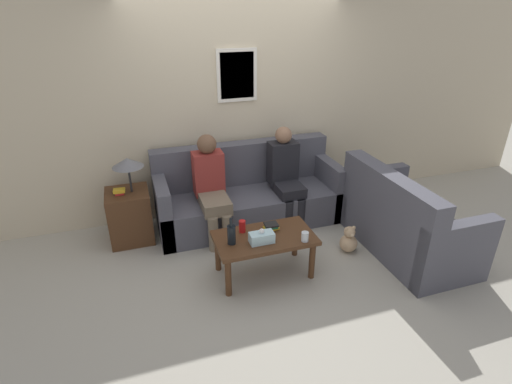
{
  "coord_description": "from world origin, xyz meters",
  "views": [
    {
      "loc": [
        -1.27,
        -3.69,
        2.48
      ],
      "look_at": [
        -0.09,
        -0.08,
        0.66
      ],
      "focal_mm": 28.0,
      "sensor_mm": 36.0,
      "label": 1
    }
  ],
  "objects": [
    {
      "name": "ground_plane",
      "position": [
        0.0,
        0.0,
        0.0
      ],
      "size": [
        16.0,
        16.0,
        0.0
      ],
      "primitive_type": "plane",
      "color": "#ADA899"
    },
    {
      "name": "wall_back",
      "position": [
        0.0,
        0.92,
        1.3
      ],
      "size": [
        9.0,
        0.08,
        2.6
      ],
      "color": "beige",
      "rests_on": "ground_plane"
    },
    {
      "name": "couch_main",
      "position": [
        0.0,
        0.5,
        0.32
      ],
      "size": [
        2.2,
        0.81,
        0.93
      ],
      "color": "#4C4C56",
      "rests_on": "ground_plane"
    },
    {
      "name": "couch_side",
      "position": [
        1.4,
        -0.67,
        0.32
      ],
      "size": [
        0.81,
        1.49,
        0.93
      ],
      "rotation": [
        0.0,
        0.0,
        1.57
      ],
      "color": "#4C4C56",
      "rests_on": "ground_plane"
    },
    {
      "name": "coffee_table",
      "position": [
        -0.17,
        -0.6,
        0.37
      ],
      "size": [
        0.96,
        0.53,
        0.44
      ],
      "color": "#4C2D19",
      "rests_on": "ground_plane"
    },
    {
      "name": "side_table_with_lamp",
      "position": [
        -1.39,
        0.48,
        0.35
      ],
      "size": [
        0.46,
        0.46,
        0.98
      ],
      "color": "#4C2D19",
      "rests_on": "ground_plane"
    },
    {
      "name": "wine_bottle",
      "position": [
        -0.5,
        -0.63,
        0.54
      ],
      "size": [
        0.08,
        0.08,
        0.27
      ],
      "color": "black",
      "rests_on": "coffee_table"
    },
    {
      "name": "drinking_glass",
      "position": [
        0.16,
        -0.8,
        0.48
      ],
      "size": [
        0.07,
        0.07,
        0.09
      ],
      "color": "silver",
      "rests_on": "coffee_table"
    },
    {
      "name": "book_stack",
      "position": [
        -0.07,
        -0.5,
        0.47
      ],
      "size": [
        0.15,
        0.12,
        0.06
      ],
      "color": "gold",
      "rests_on": "coffee_table"
    },
    {
      "name": "soda_can",
      "position": [
        -0.35,
        -0.46,
        0.5
      ],
      "size": [
        0.07,
        0.07,
        0.12
      ],
      "color": "red",
      "rests_on": "coffee_table"
    },
    {
      "name": "tissue_box",
      "position": [
        -0.23,
        -0.7,
        0.49
      ],
      "size": [
        0.23,
        0.12,
        0.15
      ],
      "color": "silver",
      "rests_on": "coffee_table"
    },
    {
      "name": "person_left",
      "position": [
        -0.48,
        0.33,
        0.62
      ],
      "size": [
        0.34,
        0.66,
        1.16
      ],
      "color": "#756651",
      "rests_on": "ground_plane"
    },
    {
      "name": "person_right",
      "position": [
        0.43,
        0.36,
        0.62
      ],
      "size": [
        0.34,
        0.58,
        1.16
      ],
      "color": "black",
      "rests_on": "ground_plane"
    },
    {
      "name": "teddy_bear",
      "position": [
        0.83,
        -0.51,
        0.13
      ],
      "size": [
        0.19,
        0.19,
        0.3
      ],
      "color": "tan",
      "rests_on": "ground_plane"
    }
  ]
}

